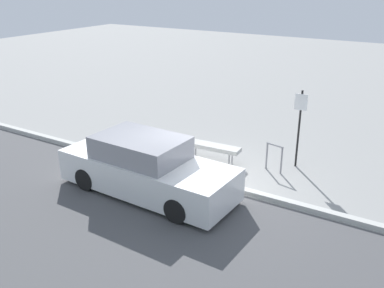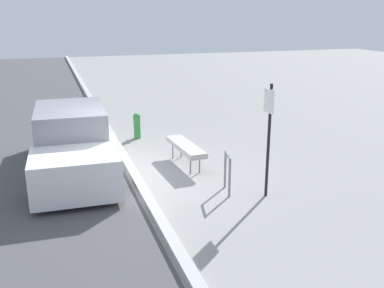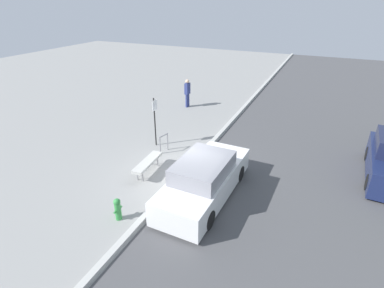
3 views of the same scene
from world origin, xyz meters
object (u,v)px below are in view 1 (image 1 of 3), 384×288
(parked_car_near, at_px, (146,168))
(bench, at_px, (212,147))
(bike_rack, at_px, (274,155))
(sign_post, at_px, (299,122))
(fire_hydrant, at_px, (128,138))

(parked_car_near, bearing_deg, bench, 81.28)
(bike_rack, relative_size, sign_post, 0.36)
(bench, xyz_separation_m, fire_hydrant, (-2.74, -0.64, -0.06))
(bench, height_order, bike_rack, bike_rack)
(bike_rack, relative_size, parked_car_near, 0.17)
(bench, distance_m, sign_post, 2.65)
(sign_post, xyz_separation_m, fire_hydrant, (-5.03, -1.62, -0.98))
(parked_car_near, bearing_deg, sign_post, 54.22)
(bench, xyz_separation_m, parked_car_near, (-0.49, -2.62, 0.20))
(bench, relative_size, sign_post, 0.77)
(bench, distance_m, fire_hydrant, 2.82)
(bike_rack, xyz_separation_m, fire_hydrant, (-4.59, -0.95, -0.09))
(bike_rack, height_order, sign_post, sign_post)
(bench, bearing_deg, sign_post, 19.83)
(fire_hydrant, bearing_deg, parked_car_near, -41.33)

